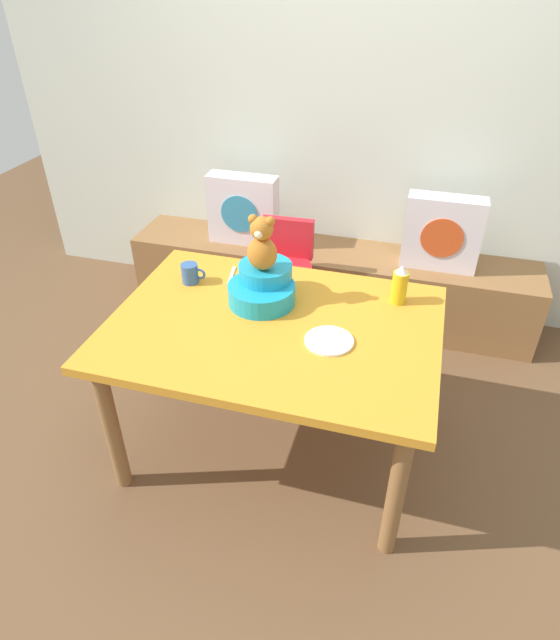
# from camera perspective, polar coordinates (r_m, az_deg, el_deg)

# --- Properties ---
(ground_plane) EXTENTS (8.00, 8.00, 0.00)m
(ground_plane) POSITION_cam_1_polar(r_m,az_deg,el_deg) (2.78, -0.58, -12.91)
(ground_plane) COLOR brown
(back_wall) EXTENTS (4.40, 0.10, 2.60)m
(back_wall) POSITION_cam_1_polar(r_m,az_deg,el_deg) (3.45, 7.04, 21.80)
(back_wall) COLOR silver
(back_wall) RESTS_ON ground_plane
(window_bench) EXTENTS (2.60, 0.44, 0.46)m
(window_bench) POSITION_cam_1_polar(r_m,az_deg,el_deg) (3.60, 5.09, 4.04)
(window_bench) COLOR olive
(window_bench) RESTS_ON ground_plane
(pillow_floral_left) EXTENTS (0.44, 0.15, 0.44)m
(pillow_floral_left) POSITION_cam_1_polar(r_m,az_deg,el_deg) (3.51, -3.93, 11.53)
(pillow_floral_left) COLOR silver
(pillow_floral_left) RESTS_ON window_bench
(pillow_floral_right) EXTENTS (0.44, 0.15, 0.44)m
(pillow_floral_right) POSITION_cam_1_polar(r_m,az_deg,el_deg) (3.33, 16.75, 8.78)
(pillow_floral_right) COLOR silver
(pillow_floral_right) RESTS_ON window_bench
(dining_table) EXTENTS (1.39, 1.01, 0.74)m
(dining_table) POSITION_cam_1_polar(r_m,az_deg,el_deg) (2.35, -0.67, -2.19)
(dining_table) COLOR orange
(dining_table) RESTS_ON ground_plane
(highchair) EXTENTS (0.34, 0.46, 0.79)m
(highchair) POSITION_cam_1_polar(r_m,az_deg,el_deg) (3.12, 0.28, 5.22)
(highchair) COLOR red
(highchair) RESTS_ON ground_plane
(infant_seat_teal) EXTENTS (0.30, 0.33, 0.16)m
(infant_seat_teal) POSITION_cam_1_polar(r_m,az_deg,el_deg) (2.41, -1.82, 3.57)
(infant_seat_teal) COLOR #1997C0
(infant_seat_teal) RESTS_ON dining_table
(teddy_bear) EXTENTS (0.13, 0.12, 0.25)m
(teddy_bear) POSITION_cam_1_polar(r_m,az_deg,el_deg) (2.31, -1.92, 7.95)
(teddy_bear) COLOR #B36C24
(teddy_bear) RESTS_ON infant_seat_teal
(ketchup_bottle) EXTENTS (0.07, 0.07, 0.18)m
(ketchup_bottle) POSITION_cam_1_polar(r_m,az_deg,el_deg) (2.44, 12.51, 3.61)
(ketchup_bottle) COLOR gold
(ketchup_bottle) RESTS_ON dining_table
(coffee_mug) EXTENTS (0.12, 0.08, 0.09)m
(coffee_mug) POSITION_cam_1_polar(r_m,az_deg,el_deg) (2.59, -9.43, 4.88)
(coffee_mug) COLOR #335999
(coffee_mug) RESTS_ON dining_table
(dinner_plate_near) EXTENTS (0.20, 0.20, 0.01)m
(dinner_plate_near) POSITION_cam_1_polar(r_m,az_deg,el_deg) (2.19, 5.19, -2.21)
(dinner_plate_near) COLOR white
(dinner_plate_near) RESTS_ON dining_table
(table_fork) EXTENTS (0.05, 0.17, 0.01)m
(table_fork) POSITION_cam_1_polar(r_m,az_deg,el_deg) (2.64, -5.12, 4.71)
(table_fork) COLOR silver
(table_fork) RESTS_ON dining_table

